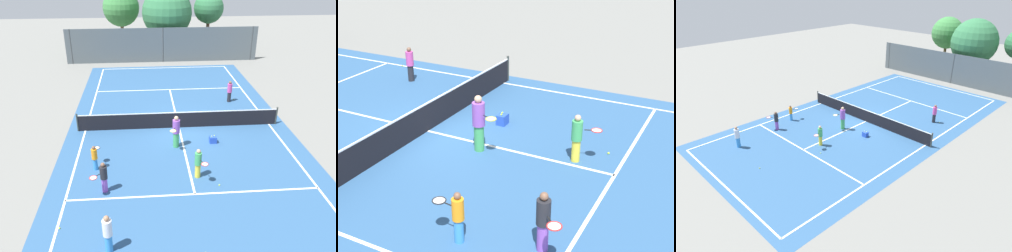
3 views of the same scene
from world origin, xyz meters
TOP-DOWN VIEW (x-y plane):
  - ground_plane at (0.00, 0.00)m, footprint 80.00×80.00m
  - court_surface at (0.00, 0.00)m, footprint 13.00×25.00m
  - tennis_net at (0.00, 0.00)m, footprint 11.90×0.10m
  - perimeter_fence at (0.00, 14.00)m, footprint 18.00×0.12m
  - tree_0 at (-3.98, 19.51)m, footprint 3.80×3.80m
  - tree_2 at (0.61, 16.89)m, footprint 4.94×4.94m
  - player_0 at (3.93, 3.72)m, footprint 0.32×0.32m
  - player_1 at (-3.88, -5.88)m, footprint 0.78×0.79m
  - player_2 at (-3.45, -9.27)m, footprint 0.33×0.33m
  - player_3 at (-0.40, -2.26)m, footprint 0.63×0.96m
  - player_4 at (0.32, -5.14)m, footprint 0.58×0.89m
  - player_5 at (-4.46, -4.09)m, footprint 0.38×0.85m
  - ball_crate at (1.66, -1.97)m, footprint 0.39×0.32m
  - tennis_ball_0 at (1.18, -5.88)m, footprint 0.07×0.07m
  - tennis_ball_1 at (-3.89, 0.75)m, footprint 0.07×0.07m
  - tennis_ball_2 at (4.34, 3.98)m, footprint 0.07×0.07m
  - tennis_ball_3 at (-0.12, -9.68)m, footprint 0.07×0.07m
  - tennis_ball_4 at (-3.97, 0.46)m, footprint 0.07×0.07m
  - tennis_ball_5 at (-5.40, -8.05)m, footprint 0.07×0.07m
  - tennis_ball_6 at (5.40, 5.40)m, footprint 0.07×0.07m

SIDE VIEW (x-z plane):
  - ground_plane at x=0.00m, z-range 0.00..0.00m
  - court_surface at x=0.00m, z-range 0.00..0.01m
  - tennis_ball_0 at x=1.18m, z-range 0.00..0.07m
  - tennis_ball_1 at x=-3.89m, z-range 0.00..0.07m
  - tennis_ball_2 at x=4.34m, z-range 0.00..0.07m
  - tennis_ball_3 at x=-0.12m, z-range 0.00..0.07m
  - tennis_ball_4 at x=-3.97m, z-range 0.00..0.07m
  - tennis_ball_5 at x=-5.40m, z-range 0.00..0.07m
  - tennis_ball_6 at x=5.40m, z-range 0.00..0.07m
  - ball_crate at x=1.66m, z-range -0.03..0.40m
  - tennis_net at x=0.00m, z-range -0.04..1.06m
  - player_5 at x=-4.46m, z-range 0.03..1.31m
  - player_1 at x=-3.88m, z-range 0.03..1.49m
  - player_4 at x=0.32m, z-range 0.03..1.50m
  - player_0 at x=3.93m, z-range 0.02..1.51m
  - player_2 at x=-3.45m, z-range 0.02..1.56m
  - player_3 at x=-0.40m, z-range 0.03..1.83m
  - perimeter_fence at x=0.00m, z-range 0.00..3.20m
  - tree_2 at x=0.61m, z-range 0.81..7.38m
  - tree_0 at x=-3.98m, z-range 1.16..7.32m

